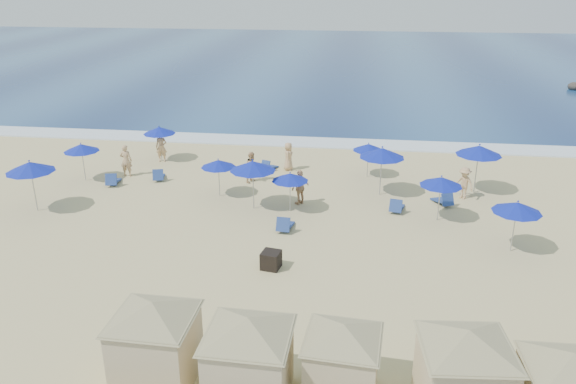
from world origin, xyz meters
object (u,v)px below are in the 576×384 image
object	(u,v)px
cabana_1	(249,349)
umbrella_1	(30,167)
beachgoer_1	(252,167)
umbrella_7	(441,181)
umbrella_0	(81,148)
cabana_2	(342,352)
beachgoer_0	(126,160)
beachgoer_2	(300,187)
beachgoer_3	(464,183)
umbrella_9	(479,150)
trash_bin	(271,260)
umbrella_2	(159,130)
cabana_3	(465,363)
beachgoer_4	(288,156)
umbrella_10	(517,207)
umbrella_5	(290,177)
cabana_0	(154,332)
cabana_4	(568,384)
umbrella_4	(253,166)
umbrella_6	(382,153)
beachgoer_5	(161,147)
umbrella_8	(369,147)
umbrella_3	(218,164)

from	to	relation	value
cabana_1	umbrella_1	world-z (taller)	cabana_1
beachgoer_1	umbrella_7	bearing A→B (deg)	-88.53
umbrella_0	cabana_2	bearing A→B (deg)	-45.83
beachgoer_1	beachgoer_0	bearing A→B (deg)	114.36
beachgoer_0	beachgoer_2	world-z (taller)	beachgoer_0
cabana_1	beachgoer_3	world-z (taller)	cabana_1
umbrella_9	beachgoer_3	xyz separation A→B (m)	(-0.74, -0.95, -1.51)
trash_bin	beachgoer_3	xyz separation A→B (m)	(8.78, 8.65, 0.49)
umbrella_2	beachgoer_1	bearing A→B (deg)	-25.04
beachgoer_2	umbrella_9	bearing A→B (deg)	150.13
cabana_3	umbrella_1	bearing A→B (deg)	148.40
beachgoer_4	umbrella_2	bearing A→B (deg)	86.16
beachgoer_3	umbrella_10	bearing A→B (deg)	-36.59
umbrella_5	beachgoer_1	world-z (taller)	umbrella_5
cabana_0	cabana_2	size ratio (longest dim) A/B	1.12
cabana_3	cabana_4	distance (m)	2.46
umbrella_5	beachgoer_1	xyz separation A→B (m)	(-2.64, 3.90, -0.92)
beachgoer_2	beachgoer_3	bearing A→B (deg)	145.52
cabana_4	umbrella_4	bearing A→B (deg)	127.77
umbrella_2	umbrella_4	bearing A→B (deg)	-43.38
umbrella_6	beachgoer_5	distance (m)	13.99
umbrella_6	umbrella_9	distance (m)	5.14
cabana_0	umbrella_10	size ratio (longest dim) A/B	1.99
cabana_3	umbrella_7	bearing A→B (deg)	85.94
trash_bin	umbrella_1	world-z (taller)	umbrella_1
umbrella_8	beachgoer_1	xyz separation A→B (m)	(-6.43, -1.67, -0.91)
cabana_3	umbrella_9	bearing A→B (deg)	78.95
beachgoer_0	beachgoer_1	size ratio (longest dim) A/B	1.08
beachgoer_2	beachgoer_3	xyz separation A→B (m)	(8.36, 1.88, -0.06)
trash_bin	beachgoer_2	distance (m)	6.80
beachgoer_0	beachgoer_5	xyz separation A→B (m)	(1.12, 2.83, 0.00)
umbrella_5	beachgoer_2	world-z (taller)	umbrella_5
cabana_1	beachgoer_3	xyz separation A→B (m)	(8.19, 16.04, -0.82)
trash_bin	beachgoer_5	distance (m)	15.36
beachgoer_4	beachgoer_5	distance (m)	8.05
cabana_3	umbrella_9	distance (m)	17.18
umbrella_5	beachgoer_4	size ratio (longest dim) A/B	1.21
cabana_1	beachgoer_4	world-z (taller)	cabana_1
umbrella_1	umbrella_4	xyz separation A→B (m)	(10.62, 1.68, -0.05)
cabana_4	beachgoer_1	bearing A→B (deg)	123.05
umbrella_4	umbrella_7	distance (m)	8.98
cabana_2	umbrella_2	xyz separation A→B (m)	(-12.07, 19.63, 0.47)
trash_bin	umbrella_9	xyz separation A→B (m)	(9.52, 9.60, 2.00)
cabana_1	umbrella_8	xyz separation A→B (m)	(3.23, 18.77, 0.10)
umbrella_4	beachgoer_2	bearing A→B (deg)	20.57
cabana_4	umbrella_1	bearing A→B (deg)	150.68
umbrella_6	umbrella_9	xyz separation A→B (m)	(5.04, 0.99, 0.03)
cabana_0	cabana_1	bearing A→B (deg)	-8.79
umbrella_0	beachgoer_4	xyz separation A→B (m)	(11.22, 3.28, -1.08)
umbrella_3	beachgoer_5	bearing A→B (deg)	133.71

